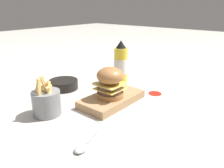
# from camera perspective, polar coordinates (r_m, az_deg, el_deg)

# --- Properties ---
(ground_plane) EXTENTS (6.00, 6.00, 0.00)m
(ground_plane) POSITION_cam_1_polar(r_m,az_deg,el_deg) (0.88, 3.45, -5.41)
(ground_plane) COLOR #B7B2A8
(serving_board) EXTENTS (0.27, 0.14, 0.03)m
(serving_board) POSITION_cam_1_polar(r_m,az_deg,el_deg) (0.89, -0.00, -3.97)
(serving_board) COLOR #A37A51
(serving_board) RESTS_ON ground_plane
(burger) EXTENTS (0.11, 0.11, 0.12)m
(burger) POSITION_cam_1_polar(r_m,az_deg,el_deg) (0.85, -0.49, 0.46)
(burger) COLOR #9E6638
(burger) RESTS_ON serving_board
(ketchup_bottle) EXTENTS (0.07, 0.07, 0.21)m
(ketchup_bottle) POSITION_cam_1_polar(r_m,az_deg,el_deg) (1.11, 2.29, 5.28)
(ketchup_bottle) COLOR yellow
(ketchup_bottle) RESTS_ON ground_plane
(fries_basket) EXTENTS (0.10, 0.10, 0.15)m
(fries_basket) POSITION_cam_1_polar(r_m,az_deg,el_deg) (0.82, -16.76, -4.58)
(fries_basket) COLOR slate
(fries_basket) RESTS_ON ground_plane
(side_bowl) EXTENTS (0.14, 0.14, 0.04)m
(side_bowl) POSITION_cam_1_polar(r_m,az_deg,el_deg) (1.06, -12.56, -0.03)
(side_bowl) COLOR black
(side_bowl) RESTS_ON ground_plane
(spoon) EXTENTS (0.16, 0.06, 0.01)m
(spoon) POSITION_cam_1_polar(r_m,az_deg,el_deg) (0.64, -7.20, -15.47)
(spoon) COLOR #B2B2B7
(spoon) RESTS_ON ground_plane
(ketchup_puddle) EXTENTS (0.06, 0.06, 0.00)m
(ketchup_puddle) POSITION_cam_1_polar(r_m,az_deg,el_deg) (1.00, 11.19, -2.39)
(ketchup_puddle) COLOR #B21E14
(ketchup_puddle) RESTS_ON ground_plane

